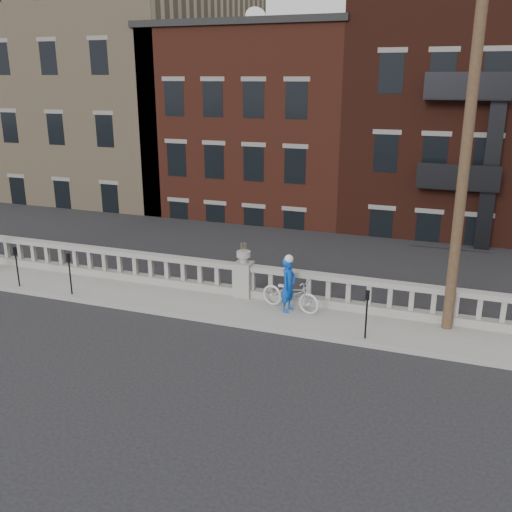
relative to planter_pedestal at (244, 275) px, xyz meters
The scene contains 11 objects.
ground 4.04m from the planter_pedestal, 90.00° to the right, with size 120.00×120.00×0.00m, color black.
sidewalk 1.21m from the planter_pedestal, 90.00° to the right, with size 32.00×2.20×0.15m, color gray.
balustrade 0.19m from the planter_pedestal, ahead, with size 28.00×0.34×1.03m.
planter_pedestal is the anchor object (origin of this frame).
lower_level 19.19m from the planter_pedestal, 88.31° to the left, with size 80.00×44.00×20.80m.
utility_pole 7.61m from the planter_pedestal, ahead, with size 1.60×0.28×10.00m.
parking_meter_c 7.55m from the planter_pedestal, 166.21° to the right, with size 0.10×0.09×1.36m.
parking_meter_d 5.54m from the planter_pedestal, 161.02° to the right, with size 0.10×0.09×1.36m.
parking_meter_e 4.55m from the planter_pedestal, 23.31° to the right, with size 0.10×0.09×1.36m.
bicycle 1.83m from the planter_pedestal, 18.83° to the right, with size 0.67×1.91×1.00m, color silver.
cyclist 1.84m from the planter_pedestal, 22.73° to the right, with size 0.60×0.39×1.64m, color #0C45B7.
Camera 1 is at (6.20, -11.87, 6.83)m, focal length 40.00 mm.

